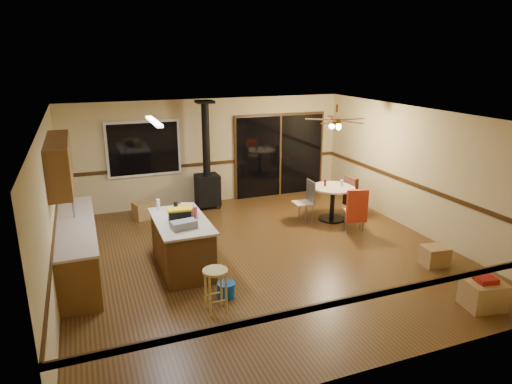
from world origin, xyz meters
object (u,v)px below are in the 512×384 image
bar_stool (216,291)px  box_under_window (145,210)px  wood_stove (207,179)px  chair_near (357,206)px  toolbox_grey (184,225)px  box_corner_a (483,294)px  toolbox_black (180,216)px  chair_right (351,192)px  box_corner_b (435,256)px  dining_table (333,197)px  chair_left (307,197)px  blue_bucket (226,290)px  kitchen_island (182,244)px

bar_stool → box_under_window: (-0.40, 4.41, -0.14)m
wood_stove → chair_near: size_ratio=3.60×
wood_stove → box_under_window: bearing=-172.2°
wood_stove → toolbox_grey: wood_stove is taller
box_corner_a → toolbox_black: bearing=144.1°
bar_stool → chair_right: size_ratio=0.95×
box_corner_a → box_corner_b: (0.35, 1.40, -0.04)m
dining_table → chair_left: 0.60m
wood_stove → box_under_window: wood_stove is taller
blue_bucket → chair_right: (3.81, 2.48, 0.48)m
chair_near → box_corner_a: size_ratio=1.27×
toolbox_black → box_under_window: 3.04m
chair_right → box_corner_a: (-0.35, -4.15, -0.39)m
bar_stool → box_corner_a: size_ratio=1.21×
dining_table → box_corner_b: bearing=-79.3°
bar_stool → toolbox_grey: bearing=98.7°
bar_stool → blue_bucket: (0.26, 0.34, -0.22)m
kitchen_island → chair_left: (3.11, 1.29, 0.14)m
kitchen_island → dining_table: kitchen_island is taller
chair_near → box_under_window: size_ratio=1.48×
wood_stove → chair_near: (2.46, -2.73, -0.13)m
toolbox_black → box_corner_b: size_ratio=0.86×
wood_stove → box_corner_a: size_ratio=4.57×
kitchen_island → dining_table: 3.89m
kitchen_island → chair_right: size_ratio=2.40×
kitchen_island → toolbox_grey: 0.66m
blue_bucket → chair_left: size_ratio=0.55×
box_corner_b → wood_stove: bearing=122.6°
kitchen_island → box_corner_a: (3.87, -2.91, -0.24)m
toolbox_black → box_under_window: bearing=94.5°
blue_bucket → box_under_window: size_ratio=0.60×
chair_near → box_under_window: 4.76m
kitchen_island → chair_left: 3.37m
kitchen_island → box_corner_a: 4.85m
toolbox_black → blue_bucket: 1.52m
bar_stool → box_corner_b: bearing=0.9°
dining_table → chair_near: bearing=-86.4°
dining_table → chair_near: 0.88m
kitchen_island → chair_left: bearing=22.6°
toolbox_black → chair_left: 3.45m
blue_bucket → chair_right: chair_right is taller
toolbox_grey → box_corner_a: 4.70m
chair_near → wood_stove: bearing=132.0°
bar_stool → blue_bucket: size_ratio=2.36×
box_corner_b → chair_near: bearing=104.0°
chair_near → box_corner_a: bearing=-88.0°
kitchen_island → box_under_window: 2.86m
chair_left → bar_stool: bearing=-135.9°
chair_left → box_corner_b: bearing=-68.5°
box_under_window → box_corner_b: 6.24m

